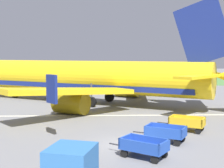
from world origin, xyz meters
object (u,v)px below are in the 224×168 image
object	(u,v)px
airplane	(90,77)
baggage_cart_nearest	(144,147)
baggage_cart_second_in_row	(165,133)
baggage_cart_third_in_row	(187,123)

from	to	relation	value
airplane	baggage_cart_nearest	xyz separation A→B (m)	(3.75, -19.59, -2.45)
airplane	baggage_cart_second_in_row	xyz separation A→B (m)	(5.56, -16.57, -2.45)
airplane	baggage_cart_nearest	bearing A→B (deg)	-79.17
airplane	baggage_cart_nearest	world-z (taller)	airplane
baggage_cart_nearest	baggage_cart_third_in_row	size ratio (longest dim) A/B	0.96
baggage_cart_nearest	baggage_cart_third_in_row	world-z (taller)	same
airplane	baggage_cart_third_in_row	size ratio (longest dim) A/B	10.02
airplane	baggage_cart_second_in_row	world-z (taller)	airplane
baggage_cart_second_in_row	baggage_cart_third_in_row	bearing A→B (deg)	52.82
baggage_cart_second_in_row	airplane	bearing A→B (deg)	108.56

